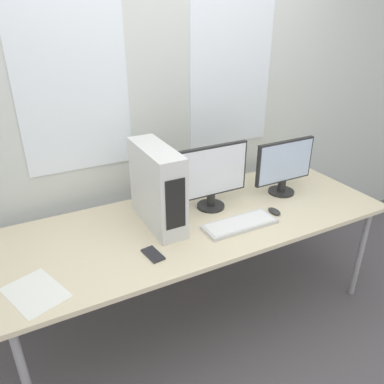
# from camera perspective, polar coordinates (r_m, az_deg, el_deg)

# --- Properties ---
(ground_plane) EXTENTS (14.00, 14.00, 0.00)m
(ground_plane) POSITION_cam_1_polar(r_m,az_deg,el_deg) (2.52, 6.30, -23.84)
(ground_plane) COLOR #565156
(wall_back) EXTENTS (8.00, 0.07, 2.70)m
(wall_back) POSITION_cam_1_polar(r_m,az_deg,el_deg) (2.59, -5.08, 13.30)
(wall_back) COLOR silver
(wall_back) RESTS_ON ground_plane
(desk) EXTENTS (2.38, 0.89, 0.76)m
(desk) POSITION_cam_1_polar(r_m,az_deg,el_deg) (2.34, 1.11, -4.93)
(desk) COLOR beige
(desk) RESTS_ON ground_plane
(pc_tower) EXTENTS (0.16, 0.50, 0.48)m
(pc_tower) POSITION_cam_1_polar(r_m,az_deg,el_deg) (2.17, -5.33, 0.82)
(pc_tower) COLOR silver
(pc_tower) RESTS_ON desk
(monitor_main) EXTENTS (0.50, 0.18, 0.42)m
(monitor_main) POSITION_cam_1_polar(r_m,az_deg,el_deg) (2.35, 3.00, 2.53)
(monitor_main) COLOR black
(monitor_main) RESTS_ON desk
(monitor_right_near) EXTENTS (0.45, 0.18, 0.38)m
(monitor_right_near) POSITION_cam_1_polar(r_m,az_deg,el_deg) (2.63, 13.87, 3.88)
(monitor_right_near) COLOR black
(monitor_right_near) RESTS_ON desk
(keyboard) EXTENTS (0.45, 0.17, 0.02)m
(keyboard) POSITION_cam_1_polar(r_m,az_deg,el_deg) (2.26, 7.28, -4.85)
(keyboard) COLOR silver
(keyboard) RESTS_ON desk
(mouse) EXTENTS (0.06, 0.10, 0.02)m
(mouse) POSITION_cam_1_polar(r_m,az_deg,el_deg) (2.43, 12.43, -2.87)
(mouse) COLOR #2D2D2D
(mouse) RESTS_ON desk
(cell_phone) EXTENTS (0.09, 0.15, 0.01)m
(cell_phone) POSITION_cam_1_polar(r_m,az_deg,el_deg) (2.00, -5.96, -9.43)
(cell_phone) COLOR #232328
(cell_phone) RESTS_ON desk
(paper_sheet_left) EXTENTS (0.30, 0.35, 0.00)m
(paper_sheet_left) POSITION_cam_1_polar(r_m,az_deg,el_deg) (1.91, -22.75, -13.93)
(paper_sheet_left) COLOR white
(paper_sheet_left) RESTS_ON desk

